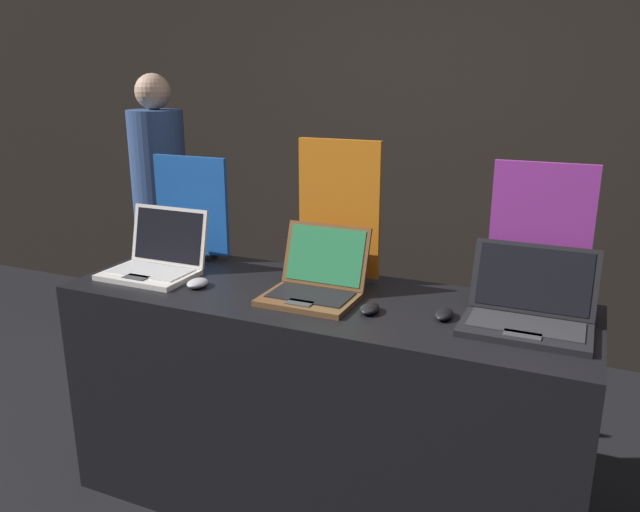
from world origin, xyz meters
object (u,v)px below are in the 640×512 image
Objects in this scene: mouse_front at (198,283)px; mouse_middle at (370,309)px; promo_stand_front at (192,210)px; promo_stand_middle at (339,214)px; person_bystander at (162,214)px; promo_stand_back at (539,241)px; laptop_back at (528,309)px; laptop_middle at (315,282)px; laptop_front at (157,259)px; mouse_back at (444,314)px.

mouse_front is 1.00× the size of mouse_middle.
mouse_front is at bearing -53.44° from promo_stand_front.
person_bystander is at bearing 152.30° from promo_stand_middle.
promo_stand_middle is 1.08× the size of promo_stand_back.
laptop_back is at bearing -23.57° from person_bystander.
laptop_middle is 1.72m from person_bystander.
laptop_front is at bearing 176.36° from mouse_middle.
laptop_middle is at bearing -90.00° from promo_stand_middle.
laptop_front is at bearing -90.00° from promo_stand_front.
mouse_middle is 0.24m from mouse_back.
laptop_front is 0.75m from promo_stand_middle.
promo_stand_front is 1.35× the size of laptop_middle.
promo_stand_back is (0.49, 0.27, 0.22)m from mouse_middle.
laptop_front is 3.69× the size of mouse_middle.
person_bystander is (-1.65, 1.03, -0.03)m from mouse_middle.
mouse_front is 0.92m from mouse_back.
promo_stand_front is (-0.00, 0.25, 0.15)m from laptop_front.
promo_stand_middle is (0.45, 0.30, 0.24)m from mouse_front.
mouse_front is 0.46m from laptop_middle.
mouse_front is 1.18m from laptop_back.
promo_stand_back reaches higher than mouse_front.
laptop_middle reaches higher than laptop_back.
promo_stand_front is 0.69m from promo_stand_middle.
mouse_middle is 0.50m from laptop_back.
promo_stand_front is (-0.24, 0.33, 0.19)m from mouse_front.
laptop_front is 1.44m from promo_stand_back.
mouse_front is 0.29× the size of laptop_middle.
promo_stand_middle reaches higher than laptop_back.
promo_stand_back reaches higher than laptop_front.
mouse_middle is (0.23, -0.07, -0.04)m from laptop_middle.
promo_stand_back is 0.30× the size of person_bystander.
promo_stand_middle is at bearing 165.34° from laptop_back.
promo_stand_middle reaches higher than laptop_front.
laptop_middle is 0.60× the size of promo_stand_middle.
mouse_front is 0.94× the size of mouse_back.
mouse_middle is (0.92, -0.06, -0.04)m from laptop_front.
mouse_back is at bearing -0.22° from laptop_front.
mouse_middle and mouse_back have the same top height.
person_bystander reaches higher than promo_stand_back.
mouse_middle is 0.94× the size of mouse_back.
laptop_back is (1.17, 0.11, 0.04)m from mouse_front.
mouse_middle is (0.68, 0.02, -0.00)m from mouse_front.
promo_stand_middle reaches higher than promo_stand_front.
laptop_front is at bearing 179.78° from mouse_back.
promo_stand_back is at bearing -1.81° from promo_stand_front.
laptop_back is at bearing 2.17° from laptop_middle.
person_bystander is at bearing 135.58° from promo_stand_front.
mouse_back is at bearing -1.61° from laptop_middle.
mouse_back is (0.47, -0.23, -0.24)m from promo_stand_middle.
promo_stand_front reaches higher than mouse_front.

